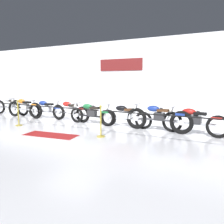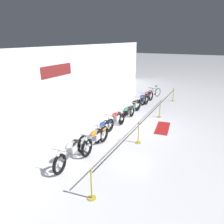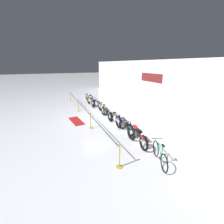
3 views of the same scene
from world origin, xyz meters
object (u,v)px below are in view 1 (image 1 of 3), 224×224
Objects in this scene: motorcycle_silver_0 at (11,106)px; motorcycle_orange_1 at (24,108)px; motorcycle_black_5 at (125,116)px; floor_banner at (51,135)px; motorcycle_blue_2 at (46,109)px; stanchion_mid_left at (18,117)px; stanchion_mid_right at (101,126)px; stanchion_far_left at (25,108)px; motorcycle_green_4 at (91,114)px; motorcycle_red_3 at (70,111)px; motorcycle_red_7 at (194,121)px; motorcycle_blue_6 at (158,118)px.

motorcycle_orange_1 is at bearing -11.52° from motorcycle_silver_0.
motorcycle_black_5 is 1.12× the size of floor_banner.
stanchion_mid_left is at bearing -84.90° from motorcycle_blue_2.
stanchion_mid_right is 1.78m from floor_banner.
motorcycle_orange_1 is 1.08× the size of motorcycle_blue_2.
stanchion_far_left is 2.08m from floor_banner.
motorcycle_green_4 is 2.07× the size of stanchion_mid_left.
stanchion_mid_right is (6.64, -1.77, -0.13)m from motorcycle_silver_0.
stanchion_mid_right is at bearing -33.51° from motorcycle_red_3.
stanchion_mid_left is at bearing 180.00° from stanchion_mid_right.
motorcycle_black_5 reaches higher than motorcycle_green_4.
motorcycle_orange_1 is 3.86m from motorcycle_green_4.
motorcycle_red_3 is at bearing 0.33° from motorcycle_blue_2.
stanchion_mid_right reaches higher than motorcycle_red_3.
stanchion_mid_right is (-0.13, -1.69, -0.10)m from motorcycle_black_5.
motorcycle_red_3 is 1.13× the size of floor_banner.
motorcycle_silver_0 is 9.33m from motorcycle_red_7.
motorcycle_red_3 is at bearing -0.36° from motorcycle_silver_0.
stanchion_far_left is (1.79, -1.49, 0.27)m from motorcycle_orange_1.
motorcycle_red_7 reaches higher than floor_banner.
motorcycle_silver_0 is 4.01m from motorcycle_red_3.
motorcycle_orange_1 is 2.02m from stanchion_mid_left.
motorcycle_red_3 is at bearing 178.96° from motorcycle_red_7.
motorcycle_green_4 is at bearing 77.17° from floor_banner.
motorcycle_blue_2 is at bearing 177.03° from motorcycle_green_4.
stanchion_mid_right is at bearing -148.46° from motorcycle_red_7.
motorcycle_orange_1 is 2.18× the size of stanchion_mid_left.
motorcycle_orange_1 is (1.37, -0.28, 0.00)m from motorcycle_silver_0.
motorcycle_orange_1 is 2.18× the size of stanchion_mid_right.
floor_banner is (-1.64, -0.60, -0.35)m from stanchion_mid_right.
floor_banner is at bearing -152.50° from motorcycle_red_7.
motorcycle_red_3 is 2.02× the size of stanchion_mid_right.
motorcycle_blue_2 is 1.00× the size of motorcycle_black_5.
motorcycle_silver_0 is at bearing 179.29° from motorcycle_black_5.
floor_banner is at bearing -43.83° from motorcycle_blue_2.
motorcycle_green_4 is at bearing -179.30° from motorcycle_red_7.
stanchion_far_left is at bearing -0.00° from stanchion_mid_left.
stanchion_far_left is (-6.17, -1.65, 0.27)m from motorcycle_red_7.
motorcycle_orange_1 reaches higher than motorcycle_red_3.
motorcycle_red_3 reaches higher than motorcycle_green_4.
stanchion_mid_left reaches higher than motorcycle_red_7.
motorcycle_black_5 is 4.39m from stanchion_mid_left.
stanchion_mid_left reaches higher than motorcycle_silver_0.
motorcycle_red_7 reaches higher than motorcycle_red_3.
stanchion_mid_left reaches higher than motorcycle_blue_6.
stanchion_mid_left is 1.00× the size of stanchion_mid_right.
motorcycle_red_7 is (6.76, -0.09, 0.02)m from motorcycle_blue_2.
motorcycle_silver_0 is 1.40m from motorcycle_orange_1.
stanchion_far_left reaches higher than motorcycle_orange_1.
motorcycle_silver_0 is 6.78m from motorcycle_black_5.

